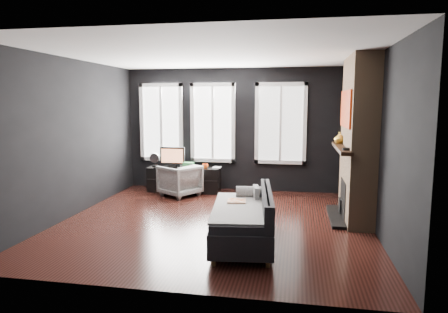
% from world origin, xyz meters
% --- Properties ---
extents(floor, '(5.00, 5.00, 0.00)m').
position_xyz_m(floor, '(0.00, 0.00, 0.00)').
color(floor, black).
rests_on(floor, ground).
extents(ceiling, '(5.00, 5.00, 0.00)m').
position_xyz_m(ceiling, '(0.00, 0.00, 2.70)').
color(ceiling, white).
rests_on(ceiling, ground).
extents(wall_back, '(5.00, 0.02, 2.70)m').
position_xyz_m(wall_back, '(0.00, 2.50, 1.35)').
color(wall_back, black).
rests_on(wall_back, ground).
extents(wall_left, '(0.02, 5.00, 2.70)m').
position_xyz_m(wall_left, '(-2.50, 0.00, 1.35)').
color(wall_left, black).
rests_on(wall_left, ground).
extents(wall_right, '(0.02, 5.00, 2.70)m').
position_xyz_m(wall_right, '(2.50, 0.00, 1.35)').
color(wall_right, black).
rests_on(wall_right, ground).
extents(windows, '(4.00, 0.16, 1.76)m').
position_xyz_m(windows, '(-0.45, 2.46, 2.38)').
color(windows, white).
rests_on(windows, wall_back).
extents(fireplace, '(0.70, 1.62, 2.70)m').
position_xyz_m(fireplace, '(2.30, 0.60, 1.35)').
color(fireplace, '#93724C').
rests_on(fireplace, floor).
extents(sofa, '(1.08, 1.86, 0.76)m').
position_xyz_m(sofa, '(0.58, -0.93, 0.38)').
color(sofa, '#272729').
rests_on(sofa, floor).
extents(stripe_pillow, '(0.13, 0.32, 0.31)m').
position_xyz_m(stripe_pillow, '(0.72, -0.39, 0.55)').
color(stripe_pillow, gray).
rests_on(stripe_pillow, sofa).
extents(armchair, '(0.94, 0.95, 0.73)m').
position_xyz_m(armchair, '(-1.10, 1.68, 0.36)').
color(armchair, silver).
rests_on(armchair, floor).
extents(media_console, '(1.59, 0.55, 0.54)m').
position_xyz_m(media_console, '(-1.12, 2.10, 0.27)').
color(media_console, black).
rests_on(media_console, floor).
extents(monitor, '(0.57, 0.13, 0.50)m').
position_xyz_m(monitor, '(-1.38, 2.07, 0.79)').
color(monitor, black).
rests_on(monitor, media_console).
extents(desk_fan, '(0.23, 0.23, 0.31)m').
position_xyz_m(desk_fan, '(-1.79, 2.07, 0.70)').
color(desk_fan, gray).
rests_on(desk_fan, media_console).
extents(mug, '(0.14, 0.12, 0.12)m').
position_xyz_m(mug, '(-0.63, 2.04, 0.60)').
color(mug, '#EB5315').
rests_on(mug, media_console).
extents(book, '(0.17, 0.02, 0.24)m').
position_xyz_m(book, '(-0.48, 2.14, 0.66)').
color(book, '#BEB595').
rests_on(book, media_console).
extents(storage_box, '(0.23, 0.16, 0.12)m').
position_xyz_m(storage_box, '(-1.00, 2.02, 0.60)').
color(storage_box, '#30783D').
rests_on(storage_box, media_console).
extents(mantel_vase, '(0.23, 0.23, 0.19)m').
position_xyz_m(mantel_vase, '(2.05, 1.05, 1.33)').
color(mantel_vase, yellow).
rests_on(mantel_vase, fireplace).
extents(mantel_clock, '(0.14, 0.14, 0.04)m').
position_xyz_m(mantel_clock, '(2.05, 0.05, 1.25)').
color(mantel_clock, black).
rests_on(mantel_clock, fireplace).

